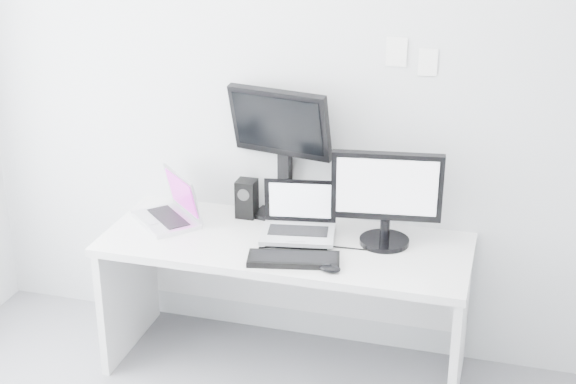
{
  "coord_description": "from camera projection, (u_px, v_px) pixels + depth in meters",
  "views": [
    {
      "loc": [
        1.02,
        -2.31,
        2.51
      ],
      "look_at": [
        0.02,
        1.23,
        1.0
      ],
      "focal_mm": 52.36,
      "sensor_mm": 36.0,
      "label": 1
    }
  ],
  "objects": [
    {
      "name": "dell_laptop",
      "position": [
        298.0,
        214.0,
        4.04
      ],
      "size": [
        0.4,
        0.33,
        0.3
      ],
      "primitive_type": "cube",
      "rotation": [
        0.0,
        0.0,
        0.17
      ],
      "color": "#B1B3B9",
      "rests_on": "desk"
    },
    {
      "name": "macbook",
      "position": [
        164.0,
        198.0,
        4.26
      ],
      "size": [
        0.44,
        0.44,
        0.27
      ],
      "primitive_type": "cube",
      "rotation": [
        0.0,
        0.0,
        -0.76
      ],
      "color": "silver",
      "rests_on": "desk"
    },
    {
      "name": "mouse",
      "position": [
        330.0,
        268.0,
        3.8
      ],
      "size": [
        0.11,
        0.08,
        0.03
      ],
      "primitive_type": "ellipsoid",
      "rotation": [
        0.0,
        0.0,
        -0.14
      ],
      "color": "black",
      "rests_on": "desk"
    },
    {
      "name": "desk",
      "position": [
        285.0,
        306.0,
        4.24
      ],
      "size": [
        1.8,
        0.7,
        0.73
      ],
      "primitive_type": "cube",
      "color": "silver",
      "rests_on": "ground"
    },
    {
      "name": "wall_note_1",
      "position": [
        428.0,
        62.0,
        3.93
      ],
      "size": [
        0.09,
        0.0,
        0.13
      ],
      "primitive_type": "cube",
      "color": "white",
      "rests_on": "back_wall"
    },
    {
      "name": "keyboard",
      "position": [
        294.0,
        259.0,
        3.89
      ],
      "size": [
        0.45,
        0.24,
        0.03
      ],
      "primitive_type": "cube",
      "rotation": [
        0.0,
        0.0,
        0.21
      ],
      "color": "black",
      "rests_on": "desk"
    },
    {
      "name": "speaker",
      "position": [
        247.0,
        198.0,
        4.34
      ],
      "size": [
        0.12,
        0.12,
        0.2
      ],
      "primitive_type": "cube",
      "rotation": [
        0.0,
        0.0,
        0.24
      ],
      "color": "black",
      "rests_on": "desk"
    },
    {
      "name": "back_wall",
      "position": [
        304.0,
        100.0,
        4.18
      ],
      "size": [
        3.6,
        0.0,
        3.6
      ],
      "primitive_type": "plane",
      "rotation": [
        1.57,
        0.0,
        0.0
      ],
      "color": "silver",
      "rests_on": "ground"
    },
    {
      "name": "samsung_monitor",
      "position": [
        386.0,
        198.0,
        3.99
      ],
      "size": [
        0.56,
        0.31,
        0.48
      ],
      "primitive_type": "cube",
      "rotation": [
        0.0,
        0.0,
        0.14
      ],
      "color": "black",
      "rests_on": "desk"
    },
    {
      "name": "wall_note_0",
      "position": [
        397.0,
        52.0,
        3.96
      ],
      "size": [
        0.1,
        0.0,
        0.14
      ],
      "primitive_type": "cube",
      "color": "white",
      "rests_on": "back_wall"
    },
    {
      "name": "rear_monitor",
      "position": [
        282.0,
        152.0,
        4.24
      ],
      "size": [
        0.55,
        0.29,
        0.72
      ],
      "primitive_type": "cube",
      "rotation": [
        0.0,
        0.0,
        -0.19
      ],
      "color": "black",
      "rests_on": "desk"
    }
  ]
}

